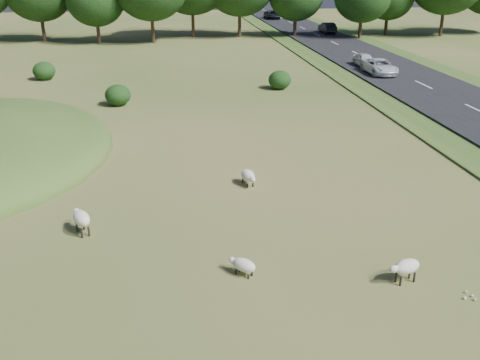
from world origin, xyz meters
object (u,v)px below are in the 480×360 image
(sheep_2, at_px, (243,265))
(sheep_0, at_px, (248,176))
(sheep_4, at_px, (406,267))
(sheep_1, at_px, (81,218))
(car_2, at_px, (365,60))
(car_3, at_px, (380,66))
(car_4, at_px, (272,15))
(car_0, at_px, (327,28))

(sheep_2, bearing_deg, sheep_0, -57.12)
(sheep_4, bearing_deg, sheep_1, -39.98)
(sheep_2, distance_m, car_2, 38.26)
(car_3, distance_m, car_4, 49.11)
(car_0, bearing_deg, sheep_4, 75.62)
(sheep_0, bearing_deg, car_0, 146.67)
(sheep_0, relative_size, car_4, 0.27)
(sheep_1, bearing_deg, car_0, -49.70)
(car_3, bearing_deg, car_2, 90.00)
(sheep_1, distance_m, car_2, 37.98)
(car_4, bearing_deg, sheep_4, -98.25)
(sheep_0, xyz_separation_m, car_4, (15.47, 72.19, 0.46))
(sheep_1, height_order, car_4, car_4)
(car_2, distance_m, car_4, 45.35)
(sheep_0, bearing_deg, car_3, 133.23)
(sheep_2, distance_m, car_3, 34.92)
(sheep_1, distance_m, car_4, 79.23)
(sheep_2, bearing_deg, car_2, -73.08)
(sheep_1, height_order, sheep_4, sheep_1)
(car_0, distance_m, car_3, 29.01)
(sheep_0, relative_size, car_0, 0.30)
(sheep_0, bearing_deg, sheep_4, 10.39)
(sheep_1, height_order, car_0, car_0)
(sheep_1, height_order, car_3, car_3)
(sheep_0, distance_m, sheep_1, 7.95)
(sheep_2, relative_size, car_3, 0.21)
(car_4, bearing_deg, car_2, -90.00)
(sheep_0, distance_m, car_4, 73.83)
(sheep_0, xyz_separation_m, sheep_4, (3.75, -8.69, 0.12))
(sheep_0, height_order, car_2, car_2)
(sheep_0, xyz_separation_m, sheep_1, (-6.98, -3.80, 0.19))
(sheep_4, xyz_separation_m, car_0, (15.53, 60.53, 0.39))
(car_3, bearing_deg, car_4, 90.00)
(sheep_0, distance_m, sheep_4, 9.47)
(sheep_1, xyz_separation_m, car_3, (22.45, 26.87, 0.24))
(sheep_0, height_order, sheep_1, sheep_1)
(car_0, bearing_deg, car_3, 82.47)
(sheep_2, xyz_separation_m, sheep_4, (5.09, -1.17, 0.20))
(car_2, bearing_deg, sheep_0, -119.97)
(car_0, relative_size, car_3, 0.94)
(sheep_0, xyz_separation_m, car_0, (19.27, 51.84, 0.51))
(sheep_2, relative_size, car_4, 0.20)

